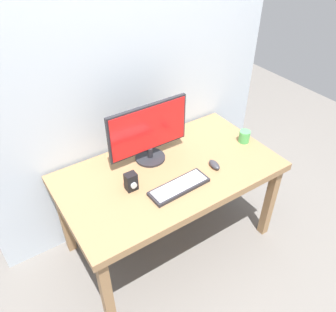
{
  "coord_description": "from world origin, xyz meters",
  "views": [
    {
      "loc": [
        -0.95,
        -1.41,
        2.13
      ],
      "look_at": [
        -0.01,
        0.0,
        0.82
      ],
      "focal_mm": 36.48,
      "sensor_mm": 36.0,
      "label": 1
    }
  ],
  "objects_px": {
    "coffee_mug": "(244,137)",
    "audio_controller": "(131,182)",
    "mouse": "(214,165)",
    "monitor": "(149,132)",
    "desk": "(170,178)",
    "keyboard_primary": "(179,187)"
  },
  "relations": [
    {
      "from": "monitor",
      "to": "mouse",
      "type": "relative_size",
      "value": 5.44
    },
    {
      "from": "keyboard_primary",
      "to": "audio_controller",
      "type": "distance_m",
      "value": 0.29
    },
    {
      "from": "mouse",
      "to": "monitor",
      "type": "bearing_deg",
      "value": 141.62
    },
    {
      "from": "desk",
      "to": "audio_controller",
      "type": "distance_m",
      "value": 0.32
    },
    {
      "from": "desk",
      "to": "keyboard_primary",
      "type": "xyz_separation_m",
      "value": [
        -0.05,
        -0.18,
        0.08
      ]
    },
    {
      "from": "monitor",
      "to": "coffee_mug",
      "type": "xyz_separation_m",
      "value": [
        0.67,
        -0.21,
        -0.17
      ]
    },
    {
      "from": "desk",
      "to": "coffee_mug",
      "type": "height_order",
      "value": "coffee_mug"
    },
    {
      "from": "mouse",
      "to": "coffee_mug",
      "type": "distance_m",
      "value": 0.38
    },
    {
      "from": "desk",
      "to": "mouse",
      "type": "relative_size",
      "value": 13.78
    },
    {
      "from": "desk",
      "to": "mouse",
      "type": "distance_m",
      "value": 0.31
    },
    {
      "from": "coffee_mug",
      "to": "audio_controller",
      "type": "bearing_deg",
      "value": 179.46
    },
    {
      "from": "coffee_mug",
      "to": "monitor",
      "type": "bearing_deg",
      "value": 162.39
    },
    {
      "from": "desk",
      "to": "coffee_mug",
      "type": "bearing_deg",
      "value": -2.82
    },
    {
      "from": "mouse",
      "to": "desk",
      "type": "bearing_deg",
      "value": 160.36
    },
    {
      "from": "audio_controller",
      "to": "monitor",
      "type": "bearing_deg",
      "value": 39.11
    },
    {
      "from": "monitor",
      "to": "keyboard_primary",
      "type": "height_order",
      "value": "monitor"
    },
    {
      "from": "desk",
      "to": "audio_controller",
      "type": "bearing_deg",
      "value": -175.68
    },
    {
      "from": "monitor",
      "to": "mouse",
      "type": "xyz_separation_m",
      "value": [
        0.3,
        -0.32,
        -0.19
      ]
    },
    {
      "from": "desk",
      "to": "monitor",
      "type": "relative_size",
      "value": 2.53
    },
    {
      "from": "desk",
      "to": "monitor",
      "type": "bearing_deg",
      "value": 103.27
    },
    {
      "from": "desk",
      "to": "monitor",
      "type": "distance_m",
      "value": 0.34
    },
    {
      "from": "monitor",
      "to": "audio_controller",
      "type": "xyz_separation_m",
      "value": [
        -0.25,
        -0.2,
        -0.15
      ]
    }
  ]
}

